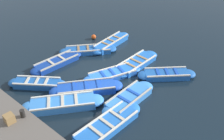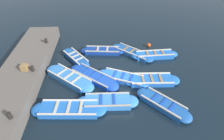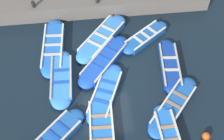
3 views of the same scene
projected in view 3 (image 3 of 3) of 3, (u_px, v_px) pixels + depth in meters
ground_plane at (107, 87)px, 14.74m from camera, size 120.00×120.00×0.00m
boat_outer_right at (54, 137)px, 12.98m from camera, size 2.88×2.90×0.40m
boat_outer_left at (145, 37)px, 16.47m from camera, size 2.45×2.95×0.40m
boat_tucked at (102, 129)px, 13.22m from camera, size 3.65×1.11×0.38m
boat_mid_row at (61, 79)px, 14.82m from camera, size 3.47×1.05×0.41m
boat_drifting at (170, 66)px, 15.31m from camera, size 3.53×1.09×0.39m
boat_end_of_row at (173, 106)px, 13.91m from camera, size 3.31×3.04×0.37m
boat_far_corner at (105, 93)px, 14.33m from camera, size 3.58×2.15×0.36m
boat_near_quay at (104, 61)px, 15.46m from camera, size 3.52×3.06×0.45m
boat_alongside at (53, 47)px, 16.05m from camera, size 4.05×1.20×0.41m
boat_broadside at (102, 38)px, 16.41m from camera, size 3.66×3.20×0.43m
bollard_mid_north at (97, 0)px, 16.96m from camera, size 0.20×0.20×0.35m
bollard_mid_south at (33, 4)px, 16.73m from camera, size 0.20×0.20×0.35m
buoy_orange_near at (206, 136)px, 13.02m from camera, size 0.33×0.33×0.33m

